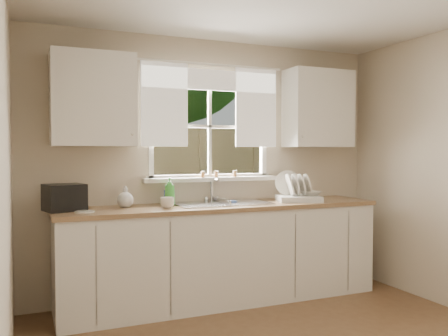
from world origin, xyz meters
name	(u,v)px	position (x,y,z in m)	size (l,w,h in m)	color
room_walls	(337,180)	(0.00, -0.07, 1.24)	(3.62, 4.02, 2.50)	beige
window	(210,143)	(0.00, 2.00, 1.49)	(1.38, 0.16, 1.06)	white
curtains	(212,97)	(0.00, 1.95, 1.93)	(1.50, 0.03, 0.81)	white
base_cabinets	(223,255)	(0.00, 1.68, 0.43)	(3.00, 0.62, 0.87)	white
countertop	(223,206)	(0.00, 1.68, 0.89)	(3.04, 0.65, 0.04)	olive
upper_cabinet_left	(93,100)	(-1.15, 1.82, 1.85)	(0.70, 0.33, 0.80)	white
upper_cabinet_right	(318,109)	(1.15, 1.82, 1.85)	(0.70, 0.33, 0.80)	white
wall_outlet	(288,182)	(0.88, 1.99, 1.08)	(0.08, 0.01, 0.12)	beige
sill_jars	(218,174)	(0.06, 1.94, 1.18)	(0.38, 0.04, 0.06)	brown
backyard	(131,60)	(0.58, 8.42, 3.46)	(20.00, 10.00, 6.13)	#335421
sink	(221,212)	(0.00, 1.71, 0.84)	(0.88, 0.52, 0.40)	#B7B7BC
dish_rack	(298,194)	(0.79, 1.63, 0.99)	(0.49, 0.42, 0.30)	silver
bowl	(311,193)	(0.90, 1.58, 0.99)	(0.19, 0.19, 0.05)	silver
soap_bottle_a	(170,191)	(-0.48, 1.79, 1.04)	(0.10, 0.10, 0.26)	green
soap_bottle_b	(169,194)	(-0.46, 1.87, 1.01)	(0.09, 0.09, 0.20)	blue
soap_bottle_c	(125,197)	(-0.89, 1.80, 1.00)	(0.15, 0.15, 0.19)	beige
saucer	(85,212)	(-1.26, 1.57, 0.92)	(0.16, 0.16, 0.01)	beige
cup	(167,203)	(-0.56, 1.58, 0.96)	(0.12, 0.12, 0.10)	silver
black_appliance	(64,197)	(-1.40, 1.75, 1.02)	(0.30, 0.26, 0.22)	black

